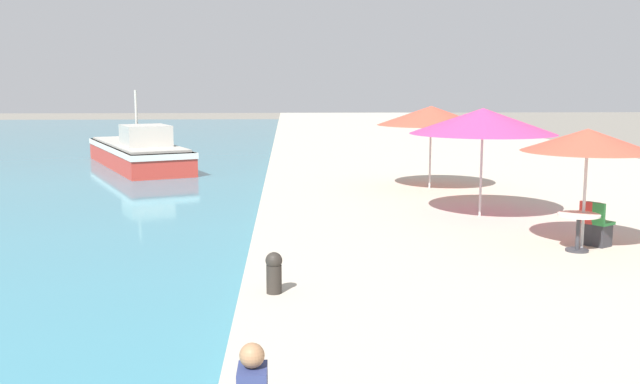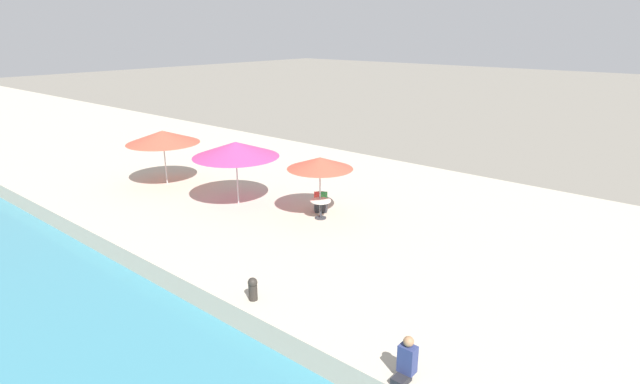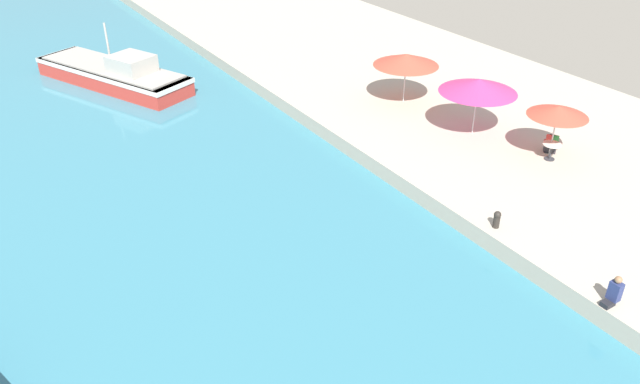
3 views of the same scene
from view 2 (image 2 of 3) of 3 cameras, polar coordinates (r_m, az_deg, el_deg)
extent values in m
cube|color=#BCB29E|center=(36.86, -24.19, 5.02)|extent=(16.00, 90.00, 0.74)
cylinder|color=#B7B7B7|center=(19.21, 0.00, 0.12)|extent=(0.06, 0.06, 2.08)
cone|color=#E04C38|center=(18.89, 0.00, 3.33)|extent=(2.53, 2.53, 0.44)
cylinder|color=#B7B7B7|center=(20.90, -9.44, 1.50)|extent=(0.06, 0.06, 2.18)
cone|color=#E5387A|center=(20.58, -9.61, 4.84)|extent=(3.54, 3.54, 0.62)
cylinder|color=#B7B7B7|center=(24.44, -17.27, 3.28)|extent=(0.06, 0.06, 2.12)
cone|color=#E04C38|center=(24.18, -17.54, 6.03)|extent=(3.33, 3.33, 0.58)
cylinder|color=#333338|center=(19.34, 0.07, -2.97)|extent=(0.44, 0.44, 0.04)
cylinder|color=#333338|center=(19.22, 0.07, -2.05)|extent=(0.08, 0.08, 0.70)
cylinder|color=beige|center=(19.10, 0.07, -1.01)|extent=(0.80, 0.80, 0.04)
cube|color=#2D2D33|center=(19.97, -0.16, -1.65)|extent=(0.48, 0.48, 0.45)
cube|color=red|center=(19.88, -0.16, -0.96)|extent=(0.57, 0.57, 0.06)
cube|color=red|center=(19.62, -0.10, -0.51)|extent=(0.33, 0.32, 0.40)
cube|color=#2D2D33|center=(19.96, 0.33, -1.65)|extent=(0.47, 0.47, 0.45)
cube|color=#2D8E42|center=(19.88, 0.33, -0.96)|extent=(0.55, 0.55, 0.06)
cube|color=#2D8E42|center=(19.62, 0.27, -0.52)|extent=(0.27, 0.37, 0.40)
cube|color=#232328|center=(11.14, 9.27, -20.40)|extent=(0.41, 0.28, 0.16)
cube|color=navy|center=(11.05, 9.96, -18.27)|extent=(0.26, 0.36, 0.62)
sphere|color=#9E704C|center=(10.81, 10.09, -16.47)|extent=(0.22, 0.22, 0.22)
cylinder|color=#2D2823|center=(13.83, -7.66, -11.29)|extent=(0.24, 0.24, 0.45)
sphere|color=#2D2823|center=(13.69, -7.72, -10.21)|extent=(0.26, 0.26, 0.26)
camera|label=1|loc=(9.15, 47.26, -12.27)|focal=40.00mm
camera|label=3|loc=(9.67, -166.49, 16.55)|focal=35.00mm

